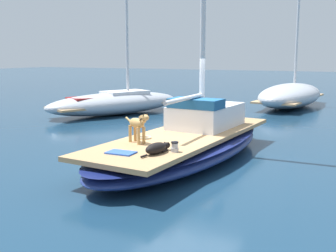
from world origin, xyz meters
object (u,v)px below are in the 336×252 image
moored_boat_far_astern (290,95)px  deck_towel (121,153)px  dog_tan (138,124)px  deck_winch (175,147)px  moored_boat_port_side (115,102)px  coiled_rope (145,137)px  sailboat_main (186,146)px  dog_black (157,148)px

moored_boat_far_astern → deck_towel: bearing=-93.2°
deck_towel → moored_boat_far_astern: moored_boat_far_astern is taller
dog_tan → deck_winch: (1.08, -0.39, -0.32)m
dog_tan → deck_winch: bearing=-19.8°
moored_boat_port_side → coiled_rope: bearing=-52.3°
deck_winch → moored_boat_far_astern: (-0.09, 13.86, -0.14)m
moored_boat_port_side → sailboat_main: bearing=-45.0°
coiled_rope → moored_boat_far_astern: bearing=85.0°
moored_boat_far_astern → moored_boat_port_side: size_ratio=1.17×
dog_black → deck_winch: 0.38m
coiled_rope → moored_boat_port_side: 8.79m
coiled_rope → deck_towel: 1.55m
coiled_rope → deck_towel: size_ratio=0.58×
sailboat_main → deck_towel: (-0.32, -2.47, 0.34)m
coiled_rope → deck_towel: bearing=-78.4°
moored_boat_far_astern → moored_boat_port_side: 8.84m
sailboat_main → deck_towel: deck_towel is taller
deck_winch → coiled_rope: bearing=142.8°
deck_towel → deck_winch: bearing=33.4°
deck_towel → moored_boat_port_side: (-5.69, 8.47, -0.15)m
sailboat_main → moored_boat_port_side: (-6.01, 6.00, 0.19)m
deck_winch → deck_towel: size_ratio=0.38×
moored_boat_far_astern → moored_boat_port_side: (-6.50, -5.99, -0.09)m
coiled_rope → moored_boat_far_astern: (1.12, 12.94, -0.07)m
dog_tan → deck_winch: size_ratio=4.12×
deck_winch → coiled_rope: size_ratio=0.65×
dog_black → coiled_rope: (-0.95, 1.19, -0.08)m
deck_towel → moored_boat_port_side: size_ratio=0.08×
dog_tan → dog_black: dog_tan is taller
deck_winch → deck_towel: deck_winch is taller
deck_winch → moored_boat_port_side: bearing=129.9°
moored_boat_far_astern → deck_winch: bearing=-89.6°
moored_boat_port_side → dog_black: bearing=-52.2°
deck_winch → moored_boat_port_side: size_ratio=0.03×
dog_tan → coiled_rope: size_ratio=2.67×
deck_towel → dog_black: bearing=26.8°
coiled_rope → moored_boat_port_side: moored_boat_port_side is taller
dog_tan → deck_towel: size_ratio=1.55×
deck_towel → moored_boat_port_side: bearing=123.9°
coiled_rope → moored_boat_port_side: (-5.37, 6.95, -0.15)m
dog_black → sailboat_main: bearing=98.4°
sailboat_main → deck_winch: deck_winch is taller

